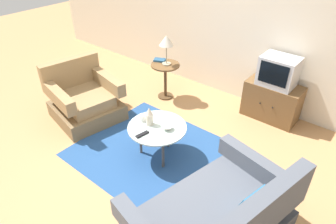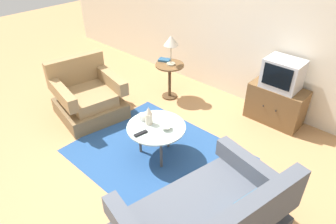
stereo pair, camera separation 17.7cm
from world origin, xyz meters
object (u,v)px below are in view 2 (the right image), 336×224
coffee_table (156,129)px  vase (149,116)px  table_lamp (171,42)px  bowl (166,128)px  couch (206,223)px  tv_remote_dark (141,133)px  side_table (170,74)px  tv_stand (276,104)px  armchair (88,97)px  book (164,60)px  mug (142,117)px  television (283,74)px

coffee_table → vase: bearing=-169.8°
table_lamp → bowl: (1.02, -1.22, -0.51)m
couch → coffee_table: 1.37m
couch → coffee_table: bearing=76.5°
bowl → tv_remote_dark: 0.32m
table_lamp → tv_remote_dark: size_ratio=2.72×
side_table → table_lamp: 0.57m
side_table → couch: bearing=-40.9°
side_table → vase: bearing=-57.9°
table_lamp → couch: bearing=-41.3°
tv_stand → armchair: bearing=-141.4°
coffee_table → vase: (-0.11, -0.02, 0.16)m
couch → tv_remote_dark: couch is taller
couch → tv_stand: 2.44m
side_table → book: book is taller
coffee_table → side_table: side_table is taller
vase → bowl: size_ratio=1.80×
tv_stand → couch: bearing=-79.1°
side_table → bowl: 1.59m
vase → tv_remote_dark: vase is taller
bowl → mug: bearing=-170.7°
mug → side_table: bearing=118.0°
vase → book: (-0.95, 1.31, 0.05)m
vase → book: 1.62m
television → tv_remote_dark: bearing=-111.3°
book → coffee_table: bearing=-75.5°
television → tv_stand: bearing=90.0°
coffee_table → mug: size_ratio=5.64×
mug → table_lamp: bearing=117.2°
vase → side_table: bearing=122.1°
table_lamp → mug: bearing=-62.8°
tv_stand → bowl: bearing=-109.9°
coffee_table → table_lamp: bearing=125.1°
table_lamp → vase: 1.55m
coffee_table → side_table: size_ratio=1.21×
vase → mug: (-0.12, -0.00, -0.07)m
mug → book: (-0.84, 1.31, 0.12)m
armchair → tv_stand: bearing=139.8°
couch → mug: 1.58m
table_lamp → bowl: table_lamp is taller
table_lamp → vase: table_lamp is taller
armchair → side_table: (0.60, 1.25, 0.15)m
armchair → table_lamp: 1.58m
mug → bowl: bearing=9.3°
armchair → tv_remote_dark: armchair is taller
mug → book: size_ratio=0.58×
armchair → mug: 1.29m
table_lamp → tv_remote_dark: table_lamp is taller
armchair → coffee_table: bearing=101.5°
couch → book: size_ratio=7.41×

